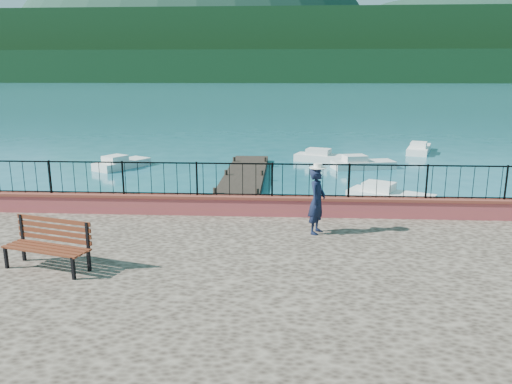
# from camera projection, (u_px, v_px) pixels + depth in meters

# --- Properties ---
(ground) EXTENTS (2000.00, 2000.00, 0.00)m
(ground) POSITION_uv_depth(u_px,v_px,m) (280.00, 311.00, 11.34)
(ground) COLOR #19596B
(ground) RESTS_ON ground
(parapet) EXTENTS (28.00, 0.46, 0.58)m
(parapet) POSITION_uv_depth(u_px,v_px,m) (282.00, 206.00, 14.59)
(parapet) COLOR #A9433D
(parapet) RESTS_ON promenade
(railing) EXTENTS (27.00, 0.05, 0.95)m
(railing) POSITION_uv_depth(u_px,v_px,m) (282.00, 180.00, 14.41)
(railing) COLOR black
(railing) RESTS_ON parapet
(dock) EXTENTS (2.00, 16.00, 0.30)m
(dock) POSITION_uv_depth(u_px,v_px,m) (240.00, 187.00, 23.07)
(dock) COLOR #2D231C
(dock) RESTS_ON ground
(far_forest) EXTENTS (900.00, 60.00, 18.00)m
(far_forest) POSITION_uv_depth(u_px,v_px,m) (287.00, 67.00, 300.55)
(far_forest) COLOR black
(far_forest) RESTS_ON ground
(foothills) EXTENTS (900.00, 120.00, 44.00)m
(foothills) POSITION_uv_depth(u_px,v_px,m) (287.00, 49.00, 355.80)
(foothills) COLOR black
(foothills) RESTS_ON ground
(companion_hill) EXTENTS (448.00, 384.00, 180.00)m
(companion_hill) POSITION_uv_depth(u_px,v_px,m) (489.00, 78.00, 542.27)
(companion_hill) COLOR #142D23
(companion_hill) RESTS_ON ground
(park_bench) EXTENTS (2.01, 1.14, 1.06)m
(park_bench) POSITION_uv_depth(u_px,v_px,m) (48.00, 255.00, 10.57)
(park_bench) COLOR black
(park_bench) RESTS_ON promenade
(person) EXTENTS (0.61, 0.74, 1.73)m
(person) POSITION_uv_depth(u_px,v_px,m) (317.00, 201.00, 12.84)
(person) COLOR black
(person) RESTS_ON promenade
(hat) EXTENTS (0.44, 0.44, 0.12)m
(hat) POSITION_uv_depth(u_px,v_px,m) (318.00, 166.00, 12.63)
(hat) COLOR white
(hat) RESTS_ON person
(boat_0) EXTENTS (3.47, 1.87, 0.80)m
(boat_0) POSITION_uv_depth(u_px,v_px,m) (78.00, 208.00, 18.42)
(boat_0) COLOR silver
(boat_0) RESTS_ON ground
(boat_1) EXTENTS (3.67, 2.84, 0.80)m
(boat_1) POSITION_uv_depth(u_px,v_px,m) (391.00, 193.00, 20.85)
(boat_1) COLOR silver
(boat_1) RESTS_ON ground
(boat_2) EXTENTS (3.69, 2.05, 0.80)m
(boat_2) POSITION_uv_depth(u_px,v_px,m) (363.00, 161.00, 28.27)
(boat_2) COLOR silver
(boat_2) RESTS_ON ground
(boat_3) EXTENTS (2.78, 3.49, 0.80)m
(boat_3) POSITION_uv_depth(u_px,v_px,m) (122.00, 161.00, 28.43)
(boat_3) COLOR silver
(boat_3) RESTS_ON ground
(boat_4) EXTENTS (4.17, 2.55, 0.80)m
(boat_4) POSITION_uv_depth(u_px,v_px,m) (328.00, 155.00, 30.36)
(boat_4) COLOR silver
(boat_4) RESTS_ON ground
(boat_5) EXTENTS (2.51, 4.16, 0.80)m
(boat_5) POSITION_uv_depth(u_px,v_px,m) (419.00, 147.00, 33.98)
(boat_5) COLOR white
(boat_5) RESTS_ON ground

